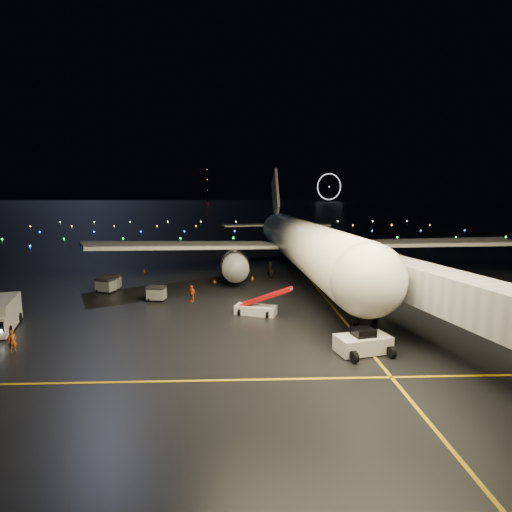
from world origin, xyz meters
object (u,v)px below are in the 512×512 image
at_px(airliner, 298,217).
at_px(crew_a, 12,341).
at_px(baggage_cart_1, 111,282).
at_px(crew_c, 192,293).
at_px(baggage_cart_0, 157,293).
at_px(belt_loader, 256,300).
at_px(baggage_cart_2, 106,285).
at_px(pushback_tug, 363,341).
at_px(service_truck, 0,314).

height_order(airliner, crew_a, airliner).
bearing_deg(airliner, baggage_cart_1, -163.35).
bearing_deg(crew_c, baggage_cart_0, -151.19).
xyz_separation_m(belt_loader, baggage_cart_2, (-18.60, 10.22, -0.59)).
xyz_separation_m(crew_c, baggage_cart_2, (-11.42, 4.85, -0.04)).
bearing_deg(pushback_tug, crew_c, 119.80).
height_order(crew_a, crew_c, crew_c).
distance_m(pushback_tug, crew_a, 27.48).
bearing_deg(belt_loader, pushback_tug, -33.15).
bearing_deg(belt_loader, service_truck, -151.28).
relative_size(pushback_tug, baggage_cart_1, 1.88).
distance_m(airliner, pushback_tug, 32.45).
bearing_deg(crew_a, belt_loader, -7.78).
height_order(pushback_tug, baggage_cart_1, pushback_tug).
bearing_deg(pushback_tug, service_truck, 154.05).
distance_m(pushback_tug, baggage_cart_0, 25.28).
bearing_deg(airliner, belt_loader, -111.85).
distance_m(service_truck, crew_a, 6.74).
relative_size(airliner, pushback_tug, 15.12).
bearing_deg(baggage_cart_2, crew_a, -72.47).
bearing_deg(crew_a, airliner, 15.56).
relative_size(crew_a, crew_c, 0.89).
distance_m(pushback_tug, crew_c, 21.90).
relative_size(airliner, crew_c, 33.07).
xyz_separation_m(airliner, baggage_cart_0, (-18.60, -15.11, -8.01)).
height_order(airliner, baggage_cart_2, airliner).
bearing_deg(baggage_cart_1, belt_loader, -34.94).
xyz_separation_m(airliner, service_truck, (-30.81, -24.71, -7.44)).
height_order(crew_a, baggage_cart_2, baggage_cart_2).
height_order(belt_loader, baggage_cart_1, belt_loader).
height_order(baggage_cart_0, baggage_cart_2, baggage_cart_2).
xyz_separation_m(crew_a, baggage_cart_2, (0.91, 19.31, 0.06)).
distance_m(airliner, service_truck, 40.19).
bearing_deg(baggage_cart_0, crew_a, -112.25).
height_order(belt_loader, crew_c, belt_loader).
relative_size(pushback_tug, baggage_cart_2, 1.94).
height_order(service_truck, crew_a, service_truck).
bearing_deg(baggage_cart_0, pushback_tug, -33.95).
height_order(pushback_tug, baggage_cart_2, pushback_tug).
xyz_separation_m(belt_loader, crew_a, (-19.51, -9.09, -0.65)).
bearing_deg(crew_c, baggage_cart_2, -167.26).
bearing_deg(crew_c, belt_loader, -1.06).
xyz_separation_m(airliner, crew_c, (-14.44, -15.62, -7.92)).
height_order(airliner, pushback_tug, airliner).
height_order(service_truck, baggage_cart_1, service_truck).
distance_m(crew_a, baggage_cart_0, 17.05).
bearing_deg(baggage_cart_1, pushback_tug, -42.38).
relative_size(belt_loader, crew_a, 3.64).
height_order(pushback_tug, crew_c, pushback_tug).
xyz_separation_m(airliner, baggage_cart_1, (-25.69, -9.05, -7.93)).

